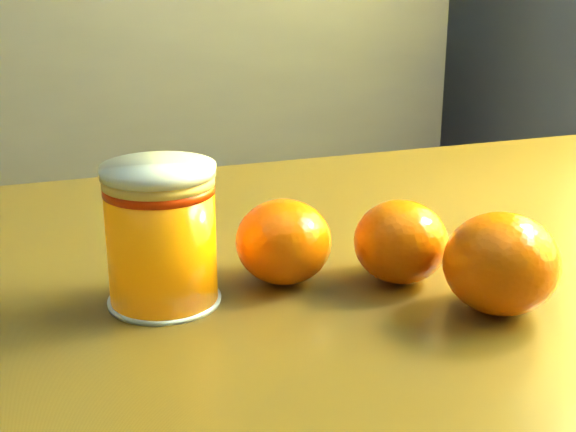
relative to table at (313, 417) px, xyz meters
name	(u,v)px	position (x,y,z in m)	size (l,w,h in m)	color
table	(313,417)	(0.00, 0.00, 0.00)	(1.02, 0.73, 0.75)	brown
juice_glass	(161,236)	(-0.10, 0.03, 0.14)	(0.07, 0.07, 0.09)	orange
orange_front	(401,242)	(0.07, 0.00, 0.13)	(0.07, 0.07, 0.06)	#DF5704
orange_back	(284,242)	(-0.01, 0.03, 0.13)	(0.07, 0.07, 0.06)	#DF5704
orange_extra	(501,264)	(0.10, -0.06, 0.13)	(0.08, 0.08, 0.07)	#DF5704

